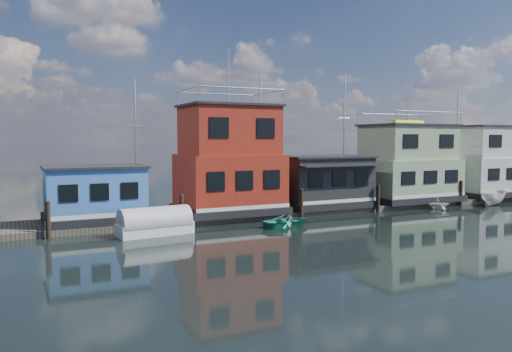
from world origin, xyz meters
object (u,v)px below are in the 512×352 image
dinghy_white (439,204)px  tarp_runabout (155,224)px  houseboat_white (487,162)px  dinghy_teal (287,221)px  houseboat_dark (321,181)px  houseboat_green (407,164)px  houseboat_blue (95,194)px  houseboat_red (229,162)px  motorboat (494,198)px

dinghy_white → tarp_runabout: bearing=110.1°
houseboat_white → dinghy_teal: size_ratio=2.45×
houseboat_dark → houseboat_white: (19.00, 0.02, 1.12)m
houseboat_green → houseboat_white: houseboat_green is taller
dinghy_white → dinghy_teal: 15.35m
houseboat_green → tarp_runabout: houseboat_green is taller
houseboat_blue → houseboat_red: (9.50, 0.00, 1.90)m
dinghy_teal → motorboat: size_ratio=1.01×
houseboat_red → houseboat_dark: houseboat_red is taller
houseboat_red → dinghy_teal: size_ratio=3.47×
houseboat_white → houseboat_dark: bearing=-179.9°
houseboat_red → tarp_runabout: (-6.61, -4.19, -3.43)m
dinghy_white → motorboat: (6.08, -0.34, 0.18)m
dinghy_white → tarp_runabout: tarp_runabout is taller
houseboat_dark → dinghy_teal: 8.25m
dinghy_teal → dinghy_white: bearing=-90.7°
dinghy_white → houseboat_dark: bearing=87.6°
houseboat_green → houseboat_red: bearing=-180.0°
houseboat_green → houseboat_white: 10.00m
houseboat_white → houseboat_red: bearing=-180.0°
houseboat_green → tarp_runabout: bearing=-169.9°
dinghy_white → dinghy_teal: bearing=114.9°
houseboat_blue → tarp_runabout: bearing=-55.4°
dinghy_teal → houseboat_blue: bearing=58.3°
houseboat_blue → houseboat_white: size_ratio=0.76×
houseboat_blue → dinghy_white: 27.00m
houseboat_green → tarp_runabout: size_ratio=1.82×
houseboat_green → dinghy_white: size_ratio=4.60×
dinghy_teal → tarp_runabout: (-8.57, 1.05, 0.32)m
houseboat_blue → houseboat_green: 26.53m
houseboat_dark → motorboat: size_ratio=2.18×
houseboat_white → tarp_runabout: houseboat_white is taller
dinghy_white → tarp_runabout: (-23.82, -0.65, 0.19)m
dinghy_teal → motorboat: (21.33, 1.37, 0.30)m
houseboat_red → dinghy_teal: 6.74m
houseboat_blue → houseboat_dark: (17.50, -0.02, 0.21)m
houseboat_blue → dinghy_teal: (11.46, -5.24, -1.85)m
houseboat_dark → houseboat_green: 9.07m
houseboat_blue → dinghy_white: bearing=-7.5°
houseboat_white → motorboat: bearing=-133.8°
dinghy_white → motorboat: size_ratio=0.54×
houseboat_dark → dinghy_white: size_ratio=4.06×
houseboat_red → houseboat_white: houseboat_red is taller
houseboat_dark → tarp_runabout: bearing=-164.1°
houseboat_dark → dinghy_teal: houseboat_dark is taller
houseboat_blue → motorboat: 33.05m
houseboat_dark → motorboat: bearing=-14.2°
houseboat_green → dinghy_white: bearing=-86.6°
houseboat_red → houseboat_green: (17.00, 0.00, -0.55)m
houseboat_red → houseboat_white: (27.00, 0.00, -0.57)m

